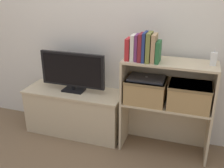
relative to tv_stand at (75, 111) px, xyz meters
name	(u,v)px	position (x,y,z in m)	size (l,w,h in m)	color
ground_plane	(107,147)	(0.43, -0.18, -0.24)	(16.00, 16.00, 0.00)	brown
wall_back	(120,19)	(0.43, 0.22, 0.96)	(10.00, 0.05, 2.40)	silver
tv_stand	(75,111)	(0.00, 0.00, 0.00)	(1.03, 0.39, 0.48)	#CCB793
tv	(72,71)	(0.00, 0.00, 0.46)	(0.68, 0.14, 0.41)	black
bookshelf_lower_tier	(166,118)	(0.95, 0.04, 0.07)	(0.81, 0.32, 0.49)	#CCB793
bookshelf_upper_tier	(169,75)	(0.95, 0.03, 0.51)	(0.81, 0.32, 0.40)	#CCB793
book_crimson	(128,49)	(0.60, -0.08, 0.75)	(0.04, 0.13, 0.19)	#B22328
book_ivory	(133,48)	(0.64, -0.08, 0.77)	(0.03, 0.12, 0.22)	silver
book_plum	(137,48)	(0.67, -0.08, 0.77)	(0.03, 0.12, 0.23)	#6B2D66
book_maroon	(141,47)	(0.71, -0.08, 0.78)	(0.03, 0.15, 0.24)	maroon
book_navy	(145,47)	(0.74, -0.08, 0.78)	(0.03, 0.16, 0.25)	navy
book_olive	(149,47)	(0.78, -0.08, 0.78)	(0.03, 0.16, 0.25)	olive
book_tan	(154,48)	(0.82, -0.08, 0.78)	(0.03, 0.15, 0.24)	tan
book_forest	(158,52)	(0.85, -0.08, 0.75)	(0.03, 0.15, 0.18)	#286638
baby_monitor	(214,59)	(1.30, -0.03, 0.71)	(0.05, 0.04, 0.14)	white
storage_basket_left	(146,89)	(0.76, -0.04, 0.37)	(0.36, 0.29, 0.22)	tan
storage_basket_right	(189,95)	(1.15, -0.04, 0.37)	(0.36, 0.29, 0.22)	tan
laptop	(147,78)	(0.76, -0.04, 0.48)	(0.32, 0.22, 0.02)	#2D2D33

